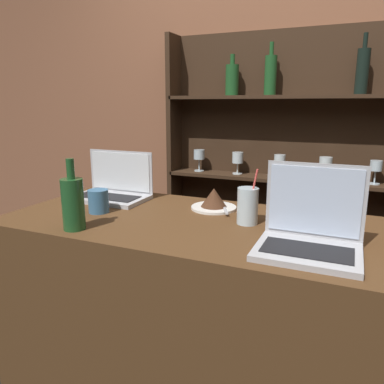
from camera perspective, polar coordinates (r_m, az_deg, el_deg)
name	(u,v)px	position (r m, az deg, el deg)	size (l,w,h in m)	color
bar_counter	(228,351)	(1.59, 5.50, -23.03)	(1.73, 0.66, 1.03)	#4C3019
back_wall	(287,122)	(2.33, 14.27, 10.29)	(7.00, 0.06, 2.70)	brown
back_shelf	(279,185)	(2.31, 13.19, 1.01)	(1.39, 0.18, 1.87)	#332114
laptop_near	(113,188)	(1.75, -11.92, 0.56)	(0.34, 0.21, 0.21)	#ADADB2
laptop_far	(310,232)	(1.16, 17.54, -5.84)	(0.29, 0.23, 0.25)	#ADADB2
cake_plate	(214,200)	(1.54, 3.36, -1.29)	(0.19, 0.19, 0.09)	silver
water_glass	(248,206)	(1.36, 8.48, -2.09)	(0.08, 0.08, 0.20)	silver
wine_bottle_green	(73,203)	(1.34, -17.69, -1.57)	(0.08, 0.08, 0.25)	#1E4C23
coffee_cup	(98,201)	(1.53, -14.07, -1.35)	(0.08, 0.08, 0.09)	#38668C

